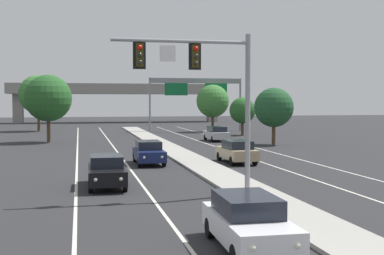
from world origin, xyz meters
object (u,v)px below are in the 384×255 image
Objects in this scene: car_oncoming_navy at (149,152)px; tree_far_left_c at (38,94)px; car_receding_tan at (237,151)px; tree_far_left_a at (48,98)px; car_receding_silver at (216,133)px; highway_sign_gantry at (196,87)px; tree_far_right_b at (213,101)px; tree_far_right_c at (274,108)px; car_oncoming_white at (248,222)px; overhead_signal_mast at (206,79)px; car_oncoming_black at (107,171)px; tree_far_right_a at (242,111)px.

tree_far_left_c is (-10.19, 40.55, 4.38)m from car_oncoming_navy.
tree_far_left_a is at bearing 123.38° from car_receding_tan.
tree_far_left_a reaches higher than car_receding_silver.
car_oncoming_navy is 1.00× the size of car_receding_tan.
tree_far_left_c is (-21.61, 5.42, -0.97)m from highway_sign_gantry.
car_receding_tan is 25.29m from tree_far_left_a.
tree_far_left_a is (-21.18, -13.56, 0.31)m from tree_far_right_b.
tree_far_left_a is (-21.71, 7.73, 0.92)m from tree_far_right_c.
highway_sign_gantry reaches higher than car_receding_tan.
car_oncoming_white is 1.00× the size of car_receding_tan.
car_oncoming_navy is 0.68× the size of tree_far_right_b.
tree_far_left_a is (-7.85, 40.64, 3.76)m from car_oncoming_white.
overhead_signal_mast is 9.49m from car_oncoming_white.
tree_far_left_c is at bearing 104.11° from car_oncoming_navy.
car_oncoming_white and car_oncoming_navy have the same top height.
tree_far_left_c reaches higher than car_receding_silver.
car_oncoming_white is 1.00× the size of car_receding_silver.
overhead_signal_mast reaches higher than tree_far_right_c.
tree_far_right_c is (13.86, 32.91, 2.83)m from car_oncoming_white.
tree_far_right_c is 0.80× the size of tree_far_left_a.
tree_far_right_c is 37.08m from tree_far_left_c.
car_oncoming_black is 0.95× the size of tree_far_right_a.
car_oncoming_white is 55.93m from tree_far_right_b.
car_receding_tan is (9.34, 7.96, 0.00)m from car_oncoming_black.
highway_sign_gantry is at bearing 114.42° from tree_far_right_a.
car_oncoming_black is 1.00× the size of car_receding_silver.
car_oncoming_black is 0.80× the size of tree_far_right_c.
car_receding_tan is 36.58m from highway_sign_gantry.
car_receding_tan is at bearing -56.62° from tree_far_left_a.
car_oncoming_white is 0.69× the size of tree_far_right_b.
tree_far_right_b reaches higher than car_oncoming_navy.
overhead_signal_mast is at bearing -117.92° from tree_far_right_c.
tree_far_right_a is (5.66, 8.34, 2.27)m from car_receding_silver.
car_oncoming_navy is at bearing -75.89° from tree_far_left_c.
car_oncoming_navy is at bearing -69.15° from tree_far_left_a.
car_receding_tan is 0.80× the size of tree_far_right_c.
car_receding_silver is 16.53m from tree_far_right_b.
tree_far_left_a is at bearing 105.03° from overhead_signal_mast.
car_oncoming_navy is at bearing -111.75° from tree_far_right_b.
highway_sign_gantry is at bearing 71.43° from car_oncoming_black.
tree_far_left_a is at bearing 160.41° from tree_far_right_c.
tree_far_left_c is (-19.90, 22.48, 4.38)m from car_receding_silver.
car_receding_silver is (3.65, 18.73, 0.00)m from car_receding_tan.
car_oncoming_black is 49.85m from tree_far_left_c.
car_oncoming_black is 1.00× the size of car_receding_tan.
highway_sign_gantry is at bearing 77.53° from overhead_signal_mast.
car_oncoming_navy is (-0.15, 20.42, 0.00)m from car_oncoming_white.
overhead_signal_mast is at bearing -110.51° from tree_far_right_a.
car_receding_silver is at bearing -95.71° from highway_sign_gantry.
car_receding_silver is at bearing -124.18° from tree_far_right_a.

